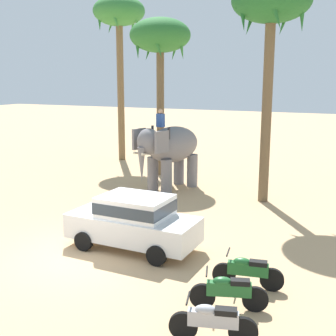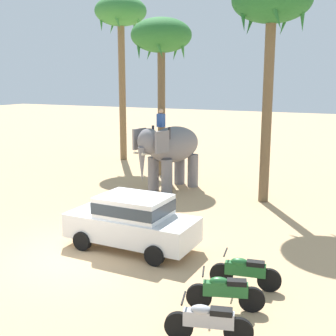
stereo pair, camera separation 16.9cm
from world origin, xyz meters
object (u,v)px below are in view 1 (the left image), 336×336
Objects in this scene: motorcycle_nearest_camera at (213,321)px; palm_tree_near_hut at (271,8)px; elephant_with_mahout at (169,148)px; palm_tree_left_of_road at (160,40)px; motorcycle_second_in_row at (229,291)px; palm_tree_behind_elephant at (119,18)px; car_sedan_foreground at (134,220)px; motorcycle_mid_row at (248,271)px.

motorcycle_nearest_camera is 13.23m from palm_tree_near_hut.
palm_tree_left_of_road reaches higher than elephant_with_mahout.
palm_tree_near_hut reaches higher than motorcycle_second_in_row.
elephant_with_mahout reaches higher than motorcycle_second_in_row.
palm_tree_near_hut is (-1.46, 9.43, 7.51)m from motorcycle_second_in_row.
palm_tree_behind_elephant is at bearing 128.44° from motorcycle_second_in_row.
elephant_with_mahout reaches higher than motorcycle_nearest_camera.
palm_tree_behind_elephant is at bearing 151.21° from palm_tree_near_hut.
palm_tree_behind_elephant is (-12.25, 16.66, 8.42)m from motorcycle_nearest_camera.
motorcycle_mid_row is at bearing -15.54° from car_sedan_foreground.
motorcycle_nearest_camera is at bearing -60.76° from elephant_with_mahout.
palm_tree_left_of_road is at bearing 125.62° from motorcycle_mid_row.
car_sedan_foreground is 4.10m from motorcycle_mid_row.
palm_tree_left_of_road is (-7.88, 12.38, 6.73)m from motorcycle_second_in_row.
palm_tree_near_hut is at bearing 71.63° from car_sedan_foreground.
palm_tree_near_hut is at bearing 100.81° from motorcycle_mid_row.
palm_tree_left_of_road is at bearing 111.99° from car_sedan_foreground.
elephant_with_mahout is at bearing 106.85° from car_sedan_foreground.
motorcycle_mid_row is 0.19× the size of palm_tree_near_hut.
car_sedan_foreground is 0.40× the size of palm_tree_behind_elephant.
motorcycle_second_in_row is at bearing -31.35° from car_sedan_foreground.
elephant_with_mahout is 0.39× the size of palm_tree_behind_elephant.
palm_tree_left_of_road is at bearing 120.16° from motorcycle_nearest_camera.
palm_tree_behind_elephant is 5.45m from palm_tree_left_of_road.
motorcycle_mid_row is 0.18× the size of palm_tree_behind_elephant.
car_sedan_foreground is at bearing 148.65° from motorcycle_second_in_row.
palm_tree_near_hut is at bearing -1.74° from elephant_with_mahout.
palm_tree_left_of_road is (-7.98, 13.73, 6.73)m from motorcycle_nearest_camera.
motorcycle_nearest_camera is 17.25m from palm_tree_left_of_road.
palm_tree_left_of_road is at bearing 123.59° from elephant_with_mahout.
motorcycle_mid_row is (0.01, 2.58, 0.00)m from motorcycle_nearest_camera.
elephant_with_mahout is at bearing 119.24° from motorcycle_nearest_camera.
motorcycle_mid_row is 15.28m from palm_tree_left_of_road.
motorcycle_second_in_row is at bearing -81.21° from palm_tree_near_hut.
car_sedan_foreground reaches higher than motorcycle_nearest_camera.
palm_tree_behind_elephant is (-8.33, 12.98, 7.96)m from car_sedan_foreground.
motorcycle_mid_row is (6.12, -8.34, -1.53)m from elephant_with_mahout.
palm_tree_behind_elephant is at bearing 136.94° from elephant_with_mahout.
motorcycle_nearest_camera is at bearing -85.67° from motorcycle_second_in_row.
motorcycle_second_in_row is 0.97× the size of motorcycle_mid_row.
motorcycle_second_in_row is 21.28m from palm_tree_behind_elephant.
motorcycle_nearest_camera is 0.98× the size of motorcycle_mid_row.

